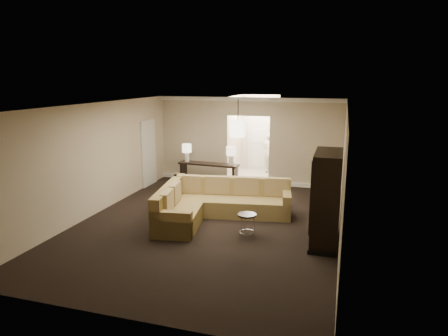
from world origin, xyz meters
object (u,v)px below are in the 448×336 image
(sectional_sofa, at_px, (214,204))
(coffee_table, at_px, (183,199))
(console_table, at_px, (209,173))
(armoire, at_px, (326,200))
(drink_table, at_px, (247,220))
(person, at_px, (270,151))

(sectional_sofa, distance_m, coffee_table, 1.21)
(sectional_sofa, distance_m, console_table, 2.98)
(console_table, relative_size, armoire, 1.01)
(coffee_table, xyz_separation_m, console_table, (-0.03, 2.20, 0.23))
(coffee_table, bearing_deg, drink_table, -35.13)
(sectional_sofa, height_order, console_table, sectional_sofa)
(console_table, bearing_deg, person, 60.38)
(coffee_table, relative_size, drink_table, 2.46)
(sectional_sofa, bearing_deg, person, 75.74)
(coffee_table, bearing_deg, sectional_sofa, -28.76)
(console_table, height_order, person, person)
(coffee_table, height_order, console_table, console_table)
(person, bearing_deg, sectional_sofa, 98.37)
(console_table, bearing_deg, coffee_table, -86.39)
(sectional_sofa, height_order, coffee_table, sectional_sofa)
(console_table, bearing_deg, armoire, -40.58)
(person, bearing_deg, drink_table, 109.08)
(armoire, xyz_separation_m, person, (-2.24, 5.99, -0.12))
(armoire, bearing_deg, coffee_table, 159.69)
(sectional_sofa, xyz_separation_m, coffee_table, (-1.05, 0.58, -0.15))
(armoire, bearing_deg, console_table, 136.46)
(coffee_table, height_order, armoire, armoire)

